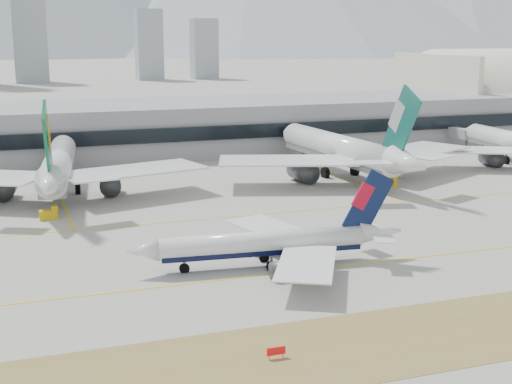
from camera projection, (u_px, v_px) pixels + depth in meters
name	position (u px, v px, depth m)	size (l,w,h in m)	color
ground	(307.00, 259.00, 114.53)	(3000.00, 3000.00, 0.00)	#9D9993
taxiing_airliner	(272.00, 244.00, 110.62)	(44.19, 38.23, 14.84)	white
widebody_eva	(58.00, 168.00, 158.60)	(66.62, 65.66, 23.93)	white
widebody_cathay	(343.00, 151.00, 178.97)	(70.62, 69.24, 25.23)	white
terminal	(160.00, 127.00, 218.81)	(280.00, 43.10, 15.00)	gray
hold_sign_left	(276.00, 351.00, 79.25)	(2.20, 0.15, 1.35)	red
gse_c	(390.00, 183.00, 168.58)	(3.55, 2.00, 2.60)	#DAA60B
gse_b	(49.00, 214.00, 139.19)	(3.55, 2.00, 2.60)	#DAA60B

